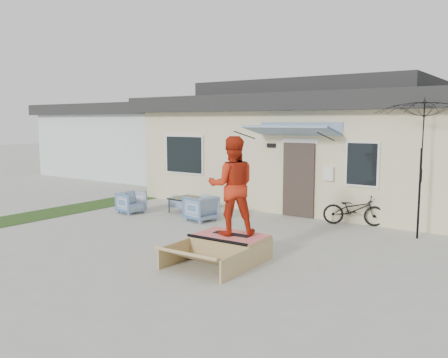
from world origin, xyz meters
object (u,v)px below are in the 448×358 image
Objects in this scene: loveseat at (189,200)px; armchair_left at (131,201)px; armchair_right at (201,207)px; skate_ramp at (231,247)px; patio_umbrella at (421,163)px; coffee_table at (188,205)px; bicycle at (354,206)px; skater at (232,184)px; skateboard at (232,234)px.

armchair_left reaches higher than loveseat.
armchair_right is at bearing 137.27° from loveseat.
loveseat is at bearing -120.10° from armchair_right.
skate_ramp is at bearing -105.24° from armchair_left.
skate_ramp is at bearing -125.08° from patio_umbrella.
loveseat is at bearing 136.49° from skate_ramp.
loveseat is 1.71× the size of armchair_right.
armchair_left is 0.78× the size of coffee_table.
coffee_table is 0.57× the size of bicycle.
skate_ramp is 1.25m from skater.
bicycle is at bearing -141.38° from skater.
loveseat is at bearing -80.52° from skater.
loveseat is 1.63× the size of skateboard.
skater is (-0.95, -4.25, 0.98)m from bicycle.
skate_ramp is (-2.66, -3.78, -1.52)m from patio_umbrella.
loveseat is 0.67× the size of skater.
armchair_right is at bearing -73.81° from armchair_left.
bicycle reaches higher than skate_ramp.
armchair_right reaches higher than skateboard.
patio_umbrella is at bearing 5.67° from coffee_table.
coffee_table is 0.48× the size of skate_ramp.
patio_umbrella is 4.59m from skater.
patio_umbrella reaches higher than coffee_table.
armchair_left reaches higher than coffee_table.
skater is (2.65, -2.39, 1.10)m from armchair_right.
skate_ramp is (4.14, -3.74, -0.02)m from loveseat.
skater is (-2.66, -3.74, -0.27)m from patio_umbrella.
coffee_table is at bearing -42.38° from armchair_left.
bicycle is at bearing 163.27° from patio_umbrella.
armchair_right is 3.73m from skater.
skateboard is (2.65, -2.39, 0.11)m from armchair_right.
patio_umbrella is (1.71, -0.51, 1.25)m from bicycle.
skateboard is at bearing 59.17° from armchair_right.
skater is (4.99, -2.02, 1.13)m from armchair_left.
armchair_left is at bearing 156.04° from skate_ramp.
skater is at bearing -125.42° from patio_umbrella.
loveseat is 0.59× the size of patio_umbrella.
armchair_left reaches higher than skate_ramp.
coffee_table is 1.12× the size of skateboard.
skater is (3.71, -3.11, 1.26)m from coffee_table.
skate_ramp is 2.31× the size of skateboard.
loveseat is 0.71× the size of skate_ramp.
bicycle is at bearing 128.49° from armchair_right.
skateboard is (-0.00, 0.05, 0.25)m from skate_ramp.
coffee_table is at bearing 138.25° from skate_ramp.
bicycle is at bearing 76.11° from skate_ramp.
loveseat reaches higher than coffee_table.
skate_ramp is at bearing 52.65° from skater.
armchair_left is at bearing -167.36° from patio_umbrella.
patio_umbrella reaches higher than bicycle.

